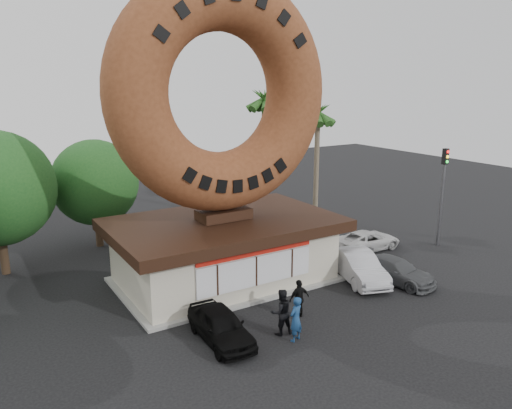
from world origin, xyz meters
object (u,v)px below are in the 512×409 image
object	(u,v)px
giant_donut	(222,93)
person_left	(296,319)
person_right	(299,298)
car_white	(368,240)
donut_shop	(224,248)
person_center	(281,312)
street_lamp	(124,169)
car_black	(221,325)
traffic_signal	(443,185)
car_silver	(358,266)
car_grey	(395,270)

from	to	relation	value
giant_donut	person_left	xyz separation A→B (m)	(-0.49, -6.85, -8.51)
person_right	car_white	world-z (taller)	person_right
donut_shop	person_center	world-z (taller)	donut_shop
street_lamp	person_center	world-z (taller)	street_lamp
person_center	car_black	xyz separation A→B (m)	(-2.35, 0.78, -0.30)
donut_shop	person_right	world-z (taller)	donut_shop
traffic_signal	person_right	world-z (taller)	traffic_signal
donut_shop	person_center	distance (m)	6.18
person_left	car_black	distance (m)	2.96
person_left	car_silver	size ratio (longest dim) A/B	0.40
giant_donut	car_grey	distance (m)	12.42
traffic_signal	car_grey	size ratio (longest dim) A/B	1.44
person_right	car_white	bearing A→B (deg)	-150.01
giant_donut	street_lamp	bearing A→B (deg)	100.51
giant_donut	street_lamp	xyz separation A→B (m)	(-1.86, 10.00, -4.95)
donut_shop	car_black	distance (m)	6.21
person_center	person_right	world-z (taller)	person_center
car_grey	donut_shop	bearing A→B (deg)	135.95
person_center	person_right	xyz separation A→B (m)	(1.52, 0.83, -0.11)
giant_donut	person_left	world-z (taller)	giant_donut
street_lamp	person_left	xyz separation A→B (m)	(1.36, -16.85, -3.56)
giant_donut	car_silver	distance (m)	11.07
street_lamp	giant_donut	bearing A→B (deg)	-79.49
person_right	car_grey	world-z (taller)	person_right
street_lamp	person_right	distance (m)	15.93
car_black	car_silver	size ratio (longest dim) A/B	0.85
donut_shop	street_lamp	distance (m)	10.54
car_white	street_lamp	bearing A→B (deg)	49.23
donut_shop	car_white	bearing A→B (deg)	-1.52
car_silver	giant_donut	bearing A→B (deg)	166.86
donut_shop	person_left	bearing A→B (deg)	-94.13
person_center	street_lamp	bearing A→B (deg)	-76.63
person_center	car_silver	world-z (taller)	person_center
donut_shop	car_silver	size ratio (longest dim) A/B	2.44
person_center	car_white	distance (m)	11.93
giant_donut	car_silver	size ratio (longest dim) A/B	2.46
street_lamp	person_right	bearing A→B (deg)	-80.01
traffic_signal	giant_donut	bearing A→B (deg)	171.83
person_left	car_white	xyz separation A→B (m)	(10.22, 6.57, -0.34)
person_left	person_center	bearing A→B (deg)	-95.81
street_lamp	person_center	size ratio (longest dim) A/B	4.14
traffic_signal	car_white	world-z (taller)	traffic_signal
person_center	car_silver	size ratio (longest dim) A/B	0.42
person_right	car_silver	world-z (taller)	person_right
car_grey	person_center	bearing A→B (deg)	178.35
donut_shop	traffic_signal	size ratio (longest dim) A/B	1.84
person_center	car_grey	size ratio (longest dim) A/B	0.46
donut_shop	giant_donut	world-z (taller)	giant_donut
car_silver	person_left	bearing A→B (deg)	-134.61
person_right	person_left	bearing A→B (deg)	50.44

